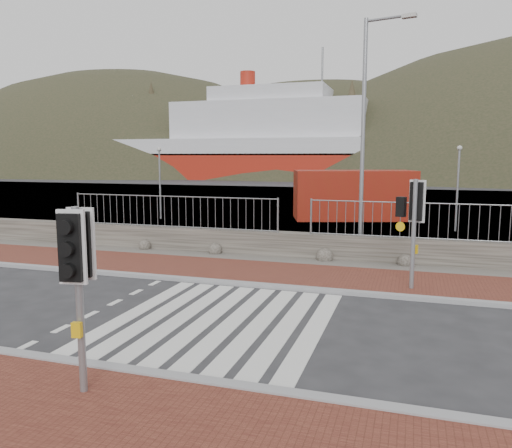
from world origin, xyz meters
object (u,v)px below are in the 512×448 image
(traffic_signal_near, at_px, (78,261))
(shipping_container, at_px, (354,195))
(traffic_signal_far, at_px, (413,210))
(streetlight, at_px, (367,126))
(ferry, at_px, (233,145))

(traffic_signal_near, height_order, shipping_container, traffic_signal_near)
(traffic_signal_far, height_order, streetlight, streetlight)
(traffic_signal_far, bearing_deg, streetlight, -46.34)
(traffic_signal_far, height_order, shipping_container, traffic_signal_far)
(traffic_signal_near, xyz_separation_m, shipping_container, (1.37, 23.07, -0.68))
(traffic_signal_far, xyz_separation_m, shipping_container, (-3.30, 15.33, -0.80))
(ferry, bearing_deg, traffic_signal_near, -71.53)
(traffic_signal_near, bearing_deg, traffic_signal_far, 48.75)
(ferry, relative_size, streetlight, 6.05)
(traffic_signal_near, distance_m, shipping_container, 23.13)
(ferry, distance_m, shipping_container, 55.03)
(traffic_signal_near, height_order, traffic_signal_far, traffic_signal_far)
(streetlight, bearing_deg, ferry, 127.58)
(ferry, height_order, traffic_signal_far, ferry)
(ferry, height_order, shipping_container, ferry)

